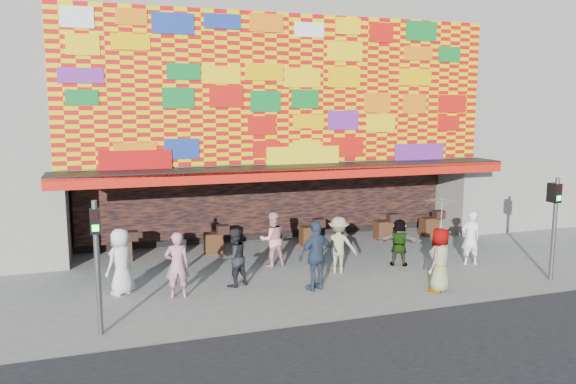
% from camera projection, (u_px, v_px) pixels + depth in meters
% --- Properties ---
extents(ground, '(90.00, 90.00, 0.00)m').
position_uv_depth(ground, '(333.00, 286.00, 15.74)').
color(ground, slate).
rests_on(ground, ground).
extents(shop_building, '(15.20, 9.40, 10.00)m').
position_uv_depth(shop_building, '(255.00, 100.00, 22.61)').
color(shop_building, gray).
rests_on(shop_building, ground).
extents(neighbor_right, '(11.00, 8.00, 12.00)m').
position_uv_depth(neighbor_right, '(522.00, 85.00, 26.41)').
color(neighbor_right, gray).
rests_on(neighbor_right, ground).
extents(signal_left, '(0.22, 0.20, 3.00)m').
position_uv_depth(signal_left, '(97.00, 253.00, 12.10)').
color(signal_left, '#59595B').
rests_on(signal_left, ground).
extents(signal_right, '(0.22, 0.20, 3.00)m').
position_uv_depth(signal_right, '(555.00, 217.00, 16.00)').
color(signal_right, '#59595B').
rests_on(signal_right, ground).
extents(ped_a, '(1.04, 0.99, 1.79)m').
position_uv_depth(ped_a, '(121.00, 262.00, 14.94)').
color(ped_a, silver).
rests_on(ped_a, ground).
extents(ped_b, '(0.66, 0.45, 1.76)m').
position_uv_depth(ped_b, '(177.00, 265.00, 14.68)').
color(ped_b, '#B97790').
rests_on(ped_b, ground).
extents(ped_c, '(0.98, 0.89, 1.64)m').
position_uv_depth(ped_c, '(234.00, 257.00, 15.62)').
color(ped_c, black).
rests_on(ped_c, ground).
extents(ped_d, '(1.27, 1.08, 1.71)m').
position_uv_depth(ped_d, '(339.00, 245.00, 16.91)').
color(ped_d, gray).
rests_on(ped_d, ground).
extents(ped_e, '(1.21, 0.76, 1.92)m').
position_uv_depth(ped_e, '(316.00, 256.00, 15.28)').
color(ped_e, '#2D394F').
rests_on(ped_e, ground).
extents(ped_f, '(1.42, 1.09, 1.50)m').
position_uv_depth(ped_f, '(399.00, 242.00, 17.69)').
color(ped_f, gray).
rests_on(ped_f, ground).
extents(ped_g, '(1.02, 0.93, 1.75)m').
position_uv_depth(ped_g, '(440.00, 260.00, 15.20)').
color(ped_g, gray).
rests_on(ped_g, ground).
extents(ped_h, '(0.69, 0.52, 1.72)m').
position_uv_depth(ped_h, '(471.00, 238.00, 17.77)').
color(ped_h, white).
rests_on(ped_h, ground).
extents(ped_i, '(0.85, 0.68, 1.72)m').
position_uv_depth(ped_i, '(272.00, 239.00, 17.60)').
color(ped_i, pink).
rests_on(ped_i, ground).
extents(parasol, '(1.20, 1.22, 1.85)m').
position_uv_depth(parasol, '(442.00, 214.00, 15.00)').
color(parasol, beige).
rests_on(parasol, ground).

